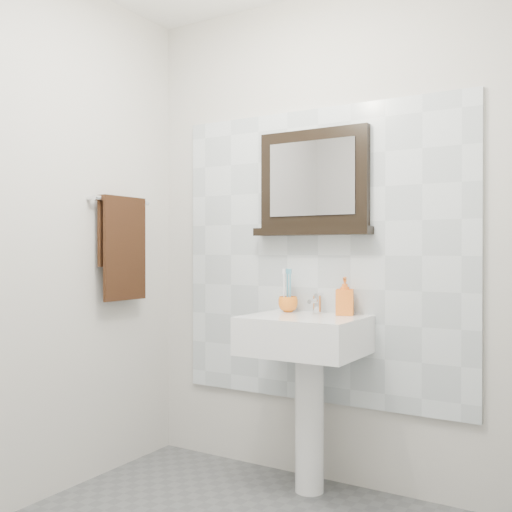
{
  "coord_description": "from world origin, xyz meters",
  "views": [
    {
      "loc": [
        1.32,
        -1.7,
        1.17
      ],
      "look_at": [
        -0.05,
        0.55,
        1.15
      ],
      "focal_mm": 42.0,
      "sensor_mm": 36.0,
      "label": 1
    }
  ],
  "objects": [
    {
      "name": "towel_bar",
      "position": [
        -0.95,
        0.65,
        1.44
      ],
      "size": [
        0.07,
        0.4,
        0.03
      ],
      "color": "silver",
      "rests_on": "left_wall"
    },
    {
      "name": "toothbrushes",
      "position": [
        -0.13,
        1.0,
        0.98
      ],
      "size": [
        0.05,
        0.04,
        0.21
      ],
      "color": "white",
      "rests_on": "toothbrush_cup"
    },
    {
      "name": "back_wall",
      "position": [
        0.0,
        1.1,
        1.25
      ],
      "size": [
        2.0,
        0.01,
        2.5
      ],
      "primitive_type": "cube",
      "color": "beige",
      "rests_on": "ground"
    },
    {
      "name": "pedestal_sink",
      "position": [
        0.03,
        0.87,
        0.68
      ],
      "size": [
        0.55,
        0.44,
        0.96
      ],
      "color": "white",
      "rests_on": "ground"
    },
    {
      "name": "splashback",
      "position": [
        0.0,
        1.09,
        1.15
      ],
      "size": [
        1.6,
        0.02,
        1.5
      ],
      "primitive_type": "cube",
      "color": "silver",
      "rests_on": "back_wall"
    },
    {
      "name": "left_wall",
      "position": [
        -1.0,
        0.0,
        1.25
      ],
      "size": [
        0.01,
        2.2,
        2.5
      ],
      "primitive_type": "cube",
      "color": "beige",
      "rests_on": "ground"
    },
    {
      "name": "soap_dispenser",
      "position": [
        0.18,
        1.01,
        0.95
      ],
      "size": [
        0.11,
        0.11,
        0.19
      ],
      "primitive_type": "imported",
      "rotation": [
        0.0,
        0.0,
        0.33
      ],
      "color": "#F14B1C",
      "rests_on": "pedestal_sink"
    },
    {
      "name": "right_wall",
      "position": [
        1.0,
        0.0,
        1.25
      ],
      "size": [
        0.01,
        2.2,
        2.5
      ],
      "primitive_type": "cube",
      "color": "beige",
      "rests_on": "ground"
    },
    {
      "name": "framed_mirror",
      "position": [
        -0.02,
        1.06,
        1.51
      ],
      "size": [
        0.63,
        0.11,
        0.54
      ],
      "color": "black",
      "rests_on": "back_wall"
    },
    {
      "name": "toothbrush_cup",
      "position": [
        -0.13,
        1.0,
        0.9
      ],
      "size": [
        0.12,
        0.12,
        0.08
      ],
      "primitive_type": "imported",
      "rotation": [
        0.0,
        0.0,
        0.29
      ],
      "color": "orange",
      "rests_on": "pedestal_sink"
    },
    {
      "name": "hand_towel",
      "position": [
        -0.94,
        0.65,
        1.23
      ],
      "size": [
        0.06,
        0.3,
        0.55
      ],
      "color": "black",
      "rests_on": "towel_bar"
    }
  ]
}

